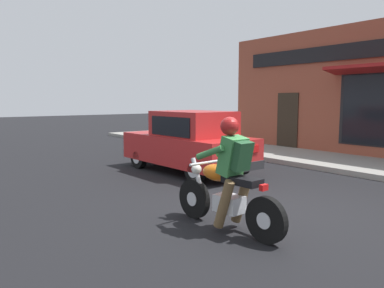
# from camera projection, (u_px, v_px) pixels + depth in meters

# --- Properties ---
(ground_plane) EXTENTS (80.00, 80.00, 0.00)m
(ground_plane) POSITION_uv_depth(u_px,v_px,m) (266.00, 211.00, 6.26)
(ground_plane) COLOR black
(sidewalk_curb) EXTENTS (2.60, 22.00, 0.14)m
(sidewalk_curb) POSITION_uv_depth(u_px,v_px,m) (301.00, 157.00, 11.74)
(sidewalk_curb) COLOR gray
(sidewalk_curb) RESTS_ON ground
(storefront_building) EXTENTS (1.25, 11.37, 4.20)m
(storefront_building) POSITION_uv_depth(u_px,v_px,m) (380.00, 91.00, 11.17)
(storefront_building) COLOR brown
(storefront_building) RESTS_ON ground
(motorcycle_with_rider) EXTENTS (0.57, 2.02, 1.62)m
(motorcycle_with_rider) POSITION_uv_depth(u_px,v_px,m) (228.00, 183.00, 5.29)
(motorcycle_with_rider) COLOR black
(motorcycle_with_rider) RESTS_ON ground
(car_hatchback) EXTENTS (1.72, 3.82, 1.57)m
(car_hatchback) POSITION_uv_depth(u_px,v_px,m) (189.00, 142.00, 9.58)
(car_hatchback) COLOR black
(car_hatchback) RESTS_ON ground
(fire_hydrant) EXTENTS (0.36, 0.24, 0.88)m
(fire_hydrant) POSITION_uv_depth(u_px,v_px,m) (234.00, 133.00, 14.39)
(fire_hydrant) COLOR red
(fire_hydrant) RESTS_ON sidewalk_curb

